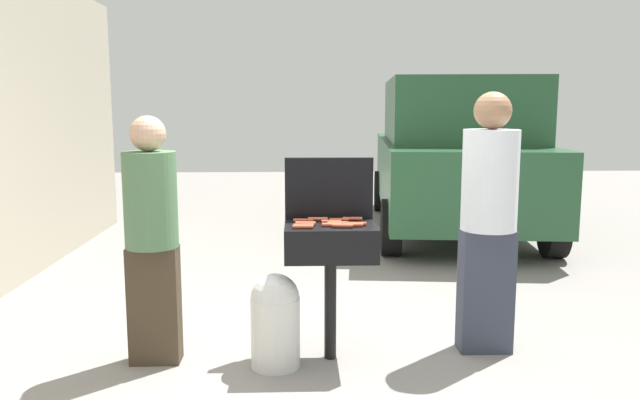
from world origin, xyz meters
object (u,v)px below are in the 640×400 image
(hot_dog_8, at_px, (303,227))
(person_left, at_px, (152,231))
(hot_dog_5, at_px, (303,220))
(hot_dog_7, at_px, (332,225))
(hot_dog_3, at_px, (318,219))
(hot_dog_2, at_px, (356,224))
(person_right, at_px, (489,213))
(hot_dog_12, at_px, (343,226))
(hot_dog_11, at_px, (353,219))
(hot_dog_10, at_px, (337,223))
(bbq_grill, at_px, (330,246))
(propane_tank, at_px, (275,319))
(hot_dog_6, at_px, (331,222))
(hot_dog_9, at_px, (306,223))
(hot_dog_0, at_px, (339,220))
(hot_dog_1, at_px, (353,225))
(hot_dog_4, at_px, (304,226))
(parked_minivan, at_px, (454,155))

(hot_dog_8, distance_m, person_left, 0.98)
(hot_dog_5, bearing_deg, hot_dog_7, -41.92)
(hot_dog_3, bearing_deg, hot_dog_2, -37.34)
(person_left, xyz_separation_m, person_right, (2.23, 0.12, 0.08))
(hot_dog_7, distance_m, hot_dog_12, 0.08)
(hot_dog_11, distance_m, person_left, 1.32)
(hot_dog_3, height_order, hot_dog_10, same)
(bbq_grill, height_order, hot_dog_2, hot_dog_2)
(hot_dog_2, xyz_separation_m, propane_tank, (-0.53, -0.08, -0.60))
(hot_dog_6, distance_m, hot_dog_9, 0.18)
(hot_dog_2, xyz_separation_m, hot_dog_9, (-0.33, 0.03, 0.00))
(hot_dog_11, distance_m, hot_dog_12, 0.27)
(hot_dog_11, relative_size, propane_tank, 0.21)
(hot_dog_8, bearing_deg, propane_tank, 176.01)
(propane_tank, relative_size, person_left, 0.38)
(hot_dog_6, distance_m, hot_dog_7, 0.11)
(hot_dog_0, bearing_deg, hot_dog_1, -67.77)
(propane_tank, bearing_deg, hot_dog_12, 0.74)
(hot_dog_12, bearing_deg, hot_dog_3, 120.16)
(person_right, bearing_deg, hot_dog_8, 7.18)
(hot_dog_4, distance_m, propane_tank, 0.63)
(hot_dog_12, xyz_separation_m, propane_tank, (-0.43, -0.01, -0.60))
(hot_dog_7, bearing_deg, propane_tank, -172.70)
(hot_dog_2, height_order, hot_dog_7, same)
(hot_dog_0, bearing_deg, person_right, 0.03)
(person_left, bearing_deg, propane_tank, -19.98)
(hot_dog_1, xyz_separation_m, person_right, (0.93, 0.19, 0.04))
(hot_dog_1, xyz_separation_m, hot_dog_5, (-0.32, 0.17, 0.00))
(hot_dog_9, bearing_deg, parked_minivan, 64.75)
(hot_dog_3, height_order, parked_minivan, parked_minivan)
(bbq_grill, distance_m, person_right, 1.09)
(bbq_grill, bearing_deg, person_left, -179.11)
(hot_dog_10, bearing_deg, hot_dog_0, 81.92)
(hot_dog_11, height_order, parked_minivan, parked_minivan)
(hot_dog_3, bearing_deg, hot_dog_5, -153.55)
(hot_dog_0, bearing_deg, hot_dog_3, 165.58)
(hot_dog_12, height_order, person_right, person_right)
(hot_dog_5, relative_size, hot_dog_12, 1.00)
(hot_dog_2, bearing_deg, hot_dog_10, 171.39)
(hot_dog_11, relative_size, person_left, 0.08)
(hot_dog_3, height_order, hot_dog_4, same)
(hot_dog_8, relative_size, hot_dog_11, 1.00)
(hot_dog_4, relative_size, hot_dog_8, 1.00)
(hot_dog_5, bearing_deg, hot_dog_3, 26.45)
(hot_dog_7, relative_size, hot_dog_10, 1.00)
(hot_dog_5, bearing_deg, parked_minivan, 64.02)
(hot_dog_9, distance_m, person_left, 0.99)
(bbq_grill, relative_size, hot_dog_1, 7.02)
(person_right, bearing_deg, hot_dog_11, -5.86)
(hot_dog_4, xyz_separation_m, hot_dog_9, (0.01, 0.07, 0.00))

